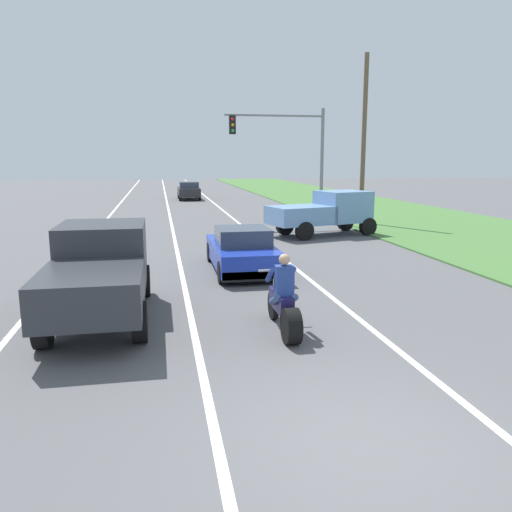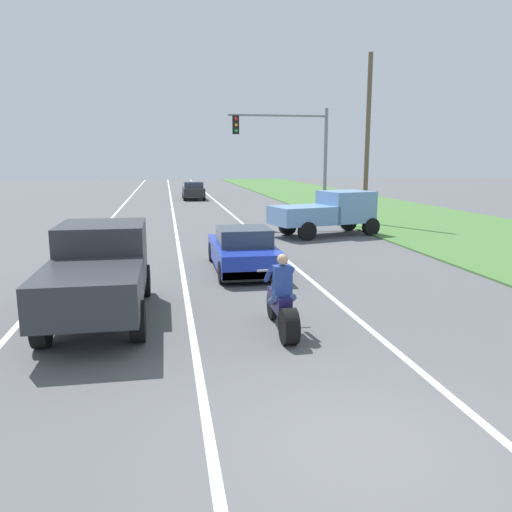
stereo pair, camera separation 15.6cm
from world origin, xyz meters
name	(u,v)px [view 2 (the right image)]	position (x,y,z in m)	size (l,w,h in m)	color
ground_plane	(361,447)	(0.00, 0.00, 0.00)	(160.00, 160.00, 0.00)	#565659
lane_stripe_left_solid	(100,231)	(-5.40, 20.00, 0.00)	(0.14, 120.00, 0.01)	white
lane_stripe_right_solid	(247,227)	(1.80, 20.00, 0.00)	(0.14, 120.00, 0.01)	white
lane_stripe_centre_dashed	(176,229)	(-1.80, 20.00, 0.00)	(0.14, 120.00, 0.01)	white
grass_verge_right	(432,223)	(11.92, 20.00, 0.03)	(10.00, 120.00, 0.06)	#477538
motorcycle_with_rider	(282,305)	(-0.03, 4.17, 0.59)	(0.70, 2.21, 1.62)	black
sports_car_blue	(243,251)	(0.08, 10.04, 0.63)	(1.84, 4.30, 1.37)	#1E38B2
pickup_truck_left_lane_dark_grey	(99,269)	(-3.71, 5.82, 1.11)	(2.02, 4.80, 1.98)	#2D3035
pickup_truck_right_shoulder_light_blue	(328,211)	(4.99, 16.71, 1.11)	(5.14, 3.14, 1.98)	#6B93C6
traffic_light_mast_near	(295,147)	(4.47, 20.90, 4.04)	(5.25, 0.34, 6.00)	gray
utility_pole_roadside	(367,141)	(8.18, 20.33, 4.35)	(0.24, 0.24, 8.70)	brown
distant_car_far_ahead	(193,190)	(0.10, 38.47, 0.77)	(1.80, 4.00, 1.50)	#262628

